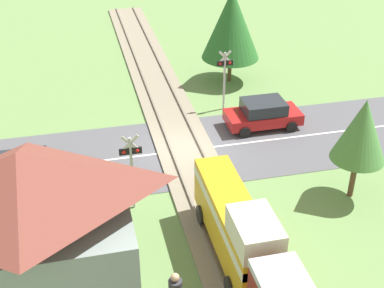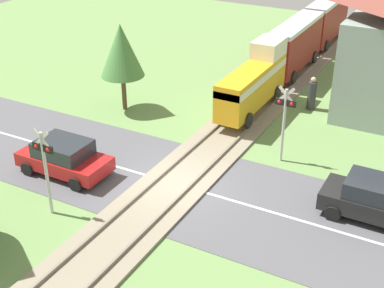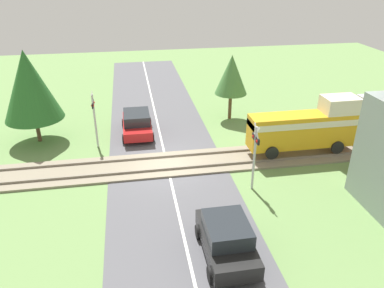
{
  "view_description": "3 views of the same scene",
  "coord_description": "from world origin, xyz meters",
  "px_view_note": "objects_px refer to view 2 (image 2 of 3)",
  "views": [
    {
      "loc": [
        4.82,
        21.82,
        13.73
      ],
      "look_at": [
        0.0,
        1.41,
        1.2
      ],
      "focal_mm": 50.0,
      "sensor_mm": 36.0,
      "label": 1
    },
    {
      "loc": [
        9.37,
        -15.89,
        11.61
      ],
      "look_at": [
        0.0,
        1.41,
        1.2
      ],
      "focal_mm": 50.0,
      "sensor_mm": 36.0,
      "label": 2
    },
    {
      "loc": [
        18.14,
        -1.75,
        10.25
      ],
      "look_at": [
        0.0,
        1.41,
        1.2
      ],
      "focal_mm": 35.0,
      "sensor_mm": 36.0,
      "label": 3
    }
  ],
  "objects_px": {
    "car_near_crossing": "(64,157)",
    "pedestrian_by_station": "(312,95)",
    "crossing_signal_east_approach": "(285,115)",
    "car_far_side": "(373,199)",
    "train": "(297,44)",
    "crossing_signal_west_approach": "(45,161)"
  },
  "relations": [
    {
      "from": "car_near_crossing",
      "to": "pedestrian_by_station",
      "type": "bearing_deg",
      "value": 58.18
    },
    {
      "from": "car_near_crossing",
      "to": "car_far_side",
      "type": "height_order",
      "value": "car_far_side"
    },
    {
      "from": "car_near_crossing",
      "to": "crossing_signal_west_approach",
      "type": "relative_size",
      "value": 1.13
    },
    {
      "from": "crossing_signal_east_approach",
      "to": "car_near_crossing",
      "type": "bearing_deg",
      "value": -144.73
    },
    {
      "from": "car_near_crossing",
      "to": "car_far_side",
      "type": "relative_size",
      "value": 1.08
    },
    {
      "from": "car_near_crossing",
      "to": "pedestrian_by_station",
      "type": "height_order",
      "value": "pedestrian_by_station"
    },
    {
      "from": "train",
      "to": "pedestrian_by_station",
      "type": "relative_size",
      "value": 11.02
    },
    {
      "from": "train",
      "to": "pedestrian_by_station",
      "type": "bearing_deg",
      "value": -62.12
    },
    {
      "from": "car_near_crossing",
      "to": "train",
      "type": "bearing_deg",
      "value": 74.46
    },
    {
      "from": "car_near_crossing",
      "to": "crossing_signal_west_approach",
      "type": "bearing_deg",
      "value": -60.08
    },
    {
      "from": "crossing_signal_east_approach",
      "to": "pedestrian_by_station",
      "type": "distance_m",
      "value": 6.17
    },
    {
      "from": "car_far_side",
      "to": "crossing_signal_west_approach",
      "type": "distance_m",
      "value": 11.87
    },
    {
      "from": "pedestrian_by_station",
      "to": "car_near_crossing",
      "type": "bearing_deg",
      "value": -121.82
    },
    {
      "from": "train",
      "to": "crossing_signal_east_approach",
      "type": "relative_size",
      "value": 5.69
    },
    {
      "from": "pedestrian_by_station",
      "to": "crossing_signal_east_approach",
      "type": "bearing_deg",
      "value": -84.98
    },
    {
      "from": "car_near_crossing",
      "to": "crossing_signal_east_approach",
      "type": "height_order",
      "value": "crossing_signal_east_approach"
    },
    {
      "from": "train",
      "to": "car_near_crossing",
      "type": "distance_m",
      "value": 16.81
    },
    {
      "from": "car_far_side",
      "to": "train",
      "type": "bearing_deg",
      "value": 119.24
    },
    {
      "from": "train",
      "to": "crossing_signal_east_approach",
      "type": "xyz_separation_m",
      "value": [
        3.07,
        -10.81,
        0.32
      ]
    },
    {
      "from": "car_near_crossing",
      "to": "car_far_side",
      "type": "bearing_deg",
      "value": 13.58
    },
    {
      "from": "car_far_side",
      "to": "pedestrian_by_station",
      "type": "height_order",
      "value": "pedestrian_by_station"
    },
    {
      "from": "car_near_crossing",
      "to": "crossing_signal_west_approach",
      "type": "distance_m",
      "value": 3.19
    }
  ]
}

